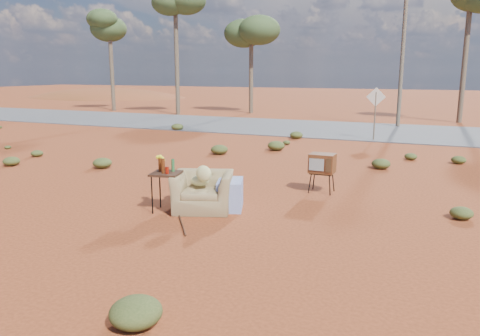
% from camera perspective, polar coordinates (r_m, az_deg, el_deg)
% --- Properties ---
extents(ground, '(140.00, 140.00, 0.00)m').
position_cam_1_polar(ground, '(9.34, -3.11, -6.02)').
color(ground, '#973F1E').
rests_on(ground, ground).
extents(highway, '(140.00, 7.00, 0.04)m').
position_cam_1_polar(highway, '(23.48, 13.27, 4.53)').
color(highway, '#565659').
rests_on(highway, ground).
extents(dirt_mound, '(26.00, 18.00, 2.00)m').
position_cam_1_polar(dirt_mound, '(54.05, -16.05, 8.29)').
color(dirt_mound, brown).
rests_on(dirt_mound, ground).
extents(armchair, '(1.56, 1.32, 1.06)m').
position_cam_1_polar(armchair, '(9.73, -3.95, -2.28)').
color(armchair, olive).
rests_on(armchair, ground).
extents(tv_unit, '(0.59, 0.48, 0.94)m').
position_cam_1_polar(tv_unit, '(11.21, 9.99, 0.50)').
color(tv_unit, black).
rests_on(tv_unit, ground).
extents(side_table, '(0.68, 0.68, 1.14)m').
position_cam_1_polar(side_table, '(9.68, -9.16, -0.33)').
color(side_table, '#331E12').
rests_on(side_table, ground).
extents(rusty_bar, '(0.86, 1.18, 0.04)m').
position_cam_1_polar(rusty_bar, '(9.00, -7.13, -6.65)').
color(rusty_bar, '#522D15').
rests_on(rusty_bar, ground).
extents(road_sign, '(0.78, 0.06, 2.19)m').
position_cam_1_polar(road_sign, '(20.17, 16.19, 7.47)').
color(road_sign, brown).
rests_on(road_sign, ground).
extents(eucalyptus_far_left, '(3.20, 3.20, 7.10)m').
position_cam_1_polar(eucalyptus_far_left, '(35.69, -15.64, 16.32)').
color(eucalyptus_far_left, brown).
rests_on(eucalyptus_far_left, ground).
extents(eucalyptus_left, '(3.20, 3.20, 8.10)m').
position_cam_1_polar(eucalyptus_left, '(31.59, -7.90, 19.06)').
color(eucalyptus_left, brown).
rests_on(eucalyptus_left, ground).
extents(eucalyptus_near_left, '(3.20, 3.20, 6.60)m').
position_cam_1_polar(eucalyptus_near_left, '(32.37, 1.39, 16.37)').
color(eucalyptus_near_left, brown).
rests_on(eucalyptus_near_left, ground).
extents(eucalyptus_center, '(3.20, 3.20, 7.60)m').
position_cam_1_polar(eucalyptus_center, '(29.21, 26.27, 17.65)').
color(eucalyptus_center, brown).
rests_on(eucalyptus_center, ground).
extents(utility_pole_center, '(1.40, 0.20, 8.00)m').
position_cam_1_polar(utility_pole_center, '(25.58, 19.27, 14.04)').
color(utility_pole_center, brown).
rests_on(utility_pole_center, ground).
extents(scrub_patch, '(17.49, 8.07, 0.33)m').
position_cam_1_polar(scrub_patch, '(13.54, 1.96, 0.22)').
color(scrub_patch, '#4E5424').
rests_on(scrub_patch, ground).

